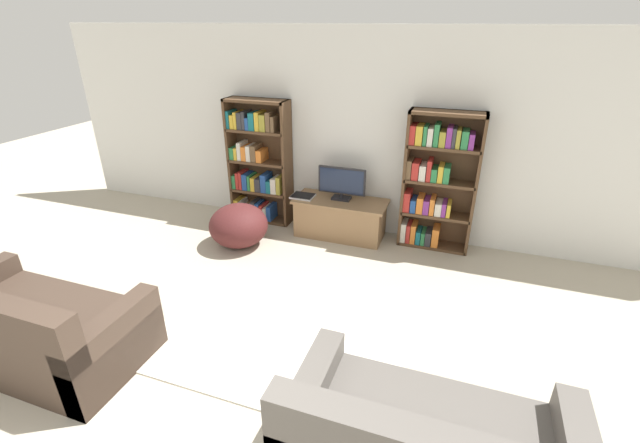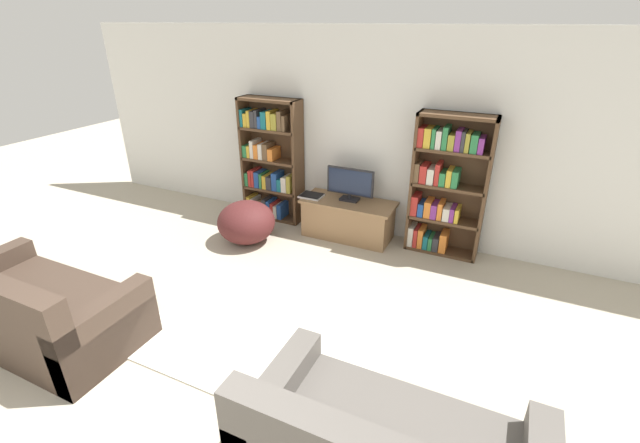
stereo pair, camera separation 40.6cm
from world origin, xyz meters
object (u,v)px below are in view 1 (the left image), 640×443
Objects in this scene: television at (342,183)px; beanbag_ottoman at (239,225)px; bookshelf_right at (436,182)px; laptop at (303,196)px; tv_stand at (340,218)px; bookshelf_left at (258,164)px; couch_left_sectional at (34,330)px.

television is 0.84× the size of beanbag_ottoman.
bookshelf_right reaches higher than laptop.
television is at bearing 32.38° from beanbag_ottoman.
tv_stand is 4.11× the size of laptop.
bookshelf_right is at bearing 0.05° from bookshelf_left.
couch_left_sectional is at bearing -119.48° from television.
television reaches higher than beanbag_ottoman.
bookshelf_right is at bearing 19.86° from beanbag_ottoman.
laptop is (0.74, -0.21, -0.30)m from bookshelf_left.
television is (-1.16, -0.11, -0.12)m from bookshelf_right.
tv_stand is (1.24, -0.14, -0.57)m from bookshelf_left.
bookshelf_left is at bearing 175.19° from television.
bookshelf_left is 2.40m from bookshelf_right.
tv_stand is at bearing -90.00° from television.
beanbag_ottoman is (0.10, -0.83, -0.56)m from bookshelf_left.
tv_stand is at bearing -172.81° from bookshelf_right.
bookshelf_right reaches higher than beanbag_ottoman.
tv_stand is 0.57m from laptop.
laptop is (-0.50, -0.06, 0.27)m from tv_stand.
couch_left_sectional is (-1.75, -3.06, 0.03)m from tv_stand.
bookshelf_right is 2.30× the size of beanbag_ottoman.
beanbag_ottoman is at bearing 75.56° from couch_left_sectional.
bookshelf_right is at bearing 7.14° from laptop.
tv_stand is 1.33m from beanbag_ottoman.
beanbag_ottoman is at bearing -147.62° from television.
laptop is at bearing -172.86° from bookshelf_right.
bookshelf_right reaches higher than couch_left_sectional.
bookshelf_right is 1.41× the size of tv_stand.
tv_stand is at bearing -6.61° from bookshelf_left.
couch_left_sectional is 2.44× the size of beanbag_ottoman.
bookshelf_left reaches higher than laptop.
bookshelf_right is 2.51m from beanbag_ottoman.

